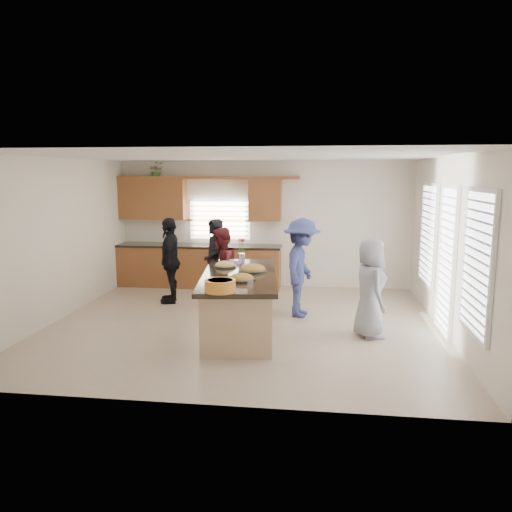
# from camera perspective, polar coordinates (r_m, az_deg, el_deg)

# --- Properties ---
(floor) EXTENTS (6.50, 6.50, 0.00)m
(floor) POSITION_cam_1_polar(r_m,az_deg,el_deg) (8.55, -1.43, -7.78)
(floor) COLOR tan
(floor) RESTS_ON ground
(room_shell) EXTENTS (6.52, 6.02, 2.81)m
(room_shell) POSITION_cam_1_polar(r_m,az_deg,el_deg) (8.19, -1.49, 5.03)
(room_shell) COLOR silver
(room_shell) RESTS_ON ground
(back_cabinetry) EXTENTS (4.08, 0.66, 2.46)m
(back_cabinetry) POSITION_cam_1_polar(r_m,az_deg,el_deg) (11.25, -6.72, 1.13)
(back_cabinetry) COLOR brown
(back_cabinetry) RESTS_ON ground
(right_wall_glazing) EXTENTS (0.06, 4.00, 2.25)m
(right_wall_glazing) POSITION_cam_1_polar(r_m,az_deg,el_deg) (8.26, 21.04, 0.53)
(right_wall_glazing) COLOR white
(right_wall_glazing) RESTS_ON ground
(island) EXTENTS (1.46, 2.82, 0.95)m
(island) POSITION_cam_1_polar(r_m,az_deg,el_deg) (8.05, -1.91, -5.52)
(island) COLOR tan
(island) RESTS_ON ground
(platter_front) EXTENTS (0.41, 0.41, 0.17)m
(platter_front) POSITION_cam_1_polar(r_m,az_deg,el_deg) (7.44, -1.67, -2.61)
(platter_front) COLOR black
(platter_front) RESTS_ON island
(platter_mid) EXTENTS (0.47, 0.47, 0.19)m
(platter_mid) POSITION_cam_1_polar(r_m,az_deg,el_deg) (8.12, -0.38, -1.59)
(platter_mid) COLOR black
(platter_mid) RESTS_ON island
(platter_back) EXTENTS (0.39, 0.39, 0.16)m
(platter_back) POSITION_cam_1_polar(r_m,az_deg,el_deg) (8.50, -3.55, -1.09)
(platter_back) COLOR black
(platter_back) RESTS_ON island
(salad_bowl) EXTENTS (0.42, 0.42, 0.16)m
(salad_bowl) POSITION_cam_1_polar(r_m,az_deg,el_deg) (6.75, -4.13, -3.34)
(salad_bowl) COLOR orange
(salad_bowl) RESTS_ON island
(clear_cup) EXTENTS (0.09, 0.09, 0.10)m
(clear_cup) POSITION_cam_1_polar(r_m,az_deg,el_deg) (6.96, -0.64, -3.29)
(clear_cup) COLOR white
(clear_cup) RESTS_ON island
(plate_stack) EXTENTS (0.23, 0.23, 0.06)m
(plate_stack) POSITION_cam_1_polar(r_m,az_deg,el_deg) (8.85, -2.40, -0.66)
(plate_stack) COLOR #C79CE4
(plate_stack) RESTS_ON island
(flower_vase) EXTENTS (0.14, 0.14, 0.43)m
(flower_vase) POSITION_cam_1_polar(r_m,az_deg,el_deg) (8.90, -1.66, 0.72)
(flower_vase) COLOR silver
(flower_vase) RESTS_ON island
(potted_plant) EXTENTS (0.40, 0.37, 0.37)m
(potted_plant) POSITION_cam_1_polar(r_m,az_deg,el_deg) (11.48, -11.29, 9.55)
(potted_plant) COLOR #3A6E2C
(potted_plant) RESTS_ON back_cabinetry
(woman_left_back) EXTENTS (0.63, 0.73, 1.68)m
(woman_left_back) POSITION_cam_1_polar(r_m,az_deg,el_deg) (9.50, -4.78, -0.83)
(woman_left_back) COLOR black
(woman_left_back) RESTS_ON ground
(woman_left_mid) EXTENTS (0.72, 0.85, 1.55)m
(woman_left_mid) POSITION_cam_1_polar(r_m,az_deg,el_deg) (9.26, -4.01, -1.50)
(woman_left_mid) COLOR maroon
(woman_left_mid) RESTS_ON ground
(woman_left_front) EXTENTS (0.61, 1.05, 1.68)m
(woman_left_front) POSITION_cam_1_polar(r_m,az_deg,el_deg) (9.92, -9.77, -0.48)
(woman_left_front) COLOR black
(woman_left_front) RESTS_ON ground
(woman_right_back) EXTENTS (0.81, 1.22, 1.75)m
(woman_right_back) POSITION_cam_1_polar(r_m,az_deg,el_deg) (8.86, 5.22, -1.34)
(woman_right_back) COLOR navy
(woman_right_back) RESTS_ON ground
(woman_right_front) EXTENTS (0.65, 0.85, 1.55)m
(woman_right_front) POSITION_cam_1_polar(r_m,az_deg,el_deg) (7.93, 12.91, -3.60)
(woman_right_front) COLOR gray
(woman_right_front) RESTS_ON ground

